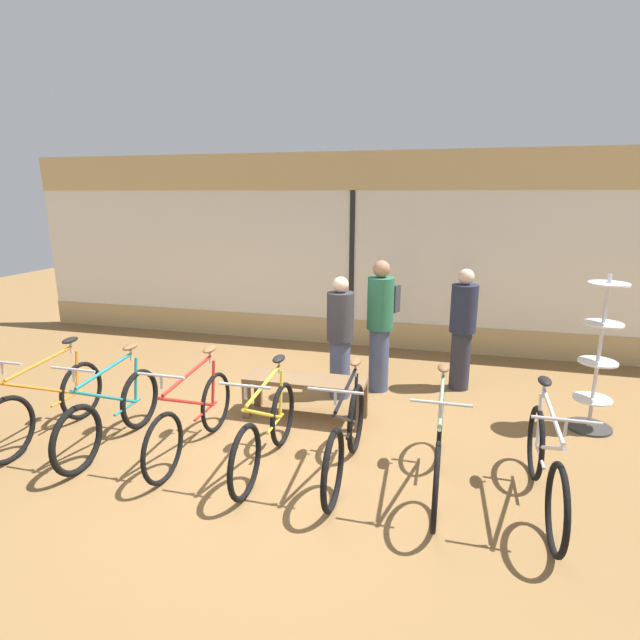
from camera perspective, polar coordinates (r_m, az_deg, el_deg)
ground_plane at (r=5.24m, az=-5.18°, el=-14.91°), size 24.00×24.00×0.00m
shop_back_wall at (r=8.37m, az=3.70°, el=8.00°), size 12.00×0.08×3.20m
bicycle_far_left at (r=6.09m, az=-28.62°, el=-8.47°), size 0.46×1.70×1.02m
bicycle_left at (r=5.59m, az=-22.69°, el=-9.86°), size 0.46×1.65×1.01m
bicycle_center_left at (r=5.23m, az=-14.33°, el=-10.76°), size 0.46×1.71×1.01m
bicycle_center at (r=4.85m, az=-6.17°, el=-12.50°), size 0.46×1.64×1.01m
bicycle_center_right at (r=4.69m, az=2.99°, el=-13.22°), size 0.46×1.69×1.03m
bicycle_right at (r=4.62m, az=13.39°, el=-13.94°), size 0.46×1.77×1.03m
bicycle_far_right at (r=4.63m, az=24.35°, el=-14.99°), size 0.46×1.70×1.02m
accessory_rack at (r=6.21m, az=29.08°, el=-4.79°), size 0.48×0.48×1.74m
display_bench at (r=5.80m, az=-1.69°, el=-7.48°), size 1.40×0.44×0.49m
customer_near_rack at (r=6.26m, az=2.32°, el=-1.80°), size 0.46×0.46×1.57m
customer_by_window at (r=6.50m, az=6.95°, el=-0.18°), size 0.45×0.55×1.73m
customer_mid_floor at (r=6.77m, az=15.98°, el=-0.83°), size 0.46×0.46×1.62m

